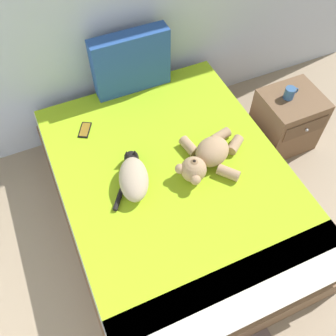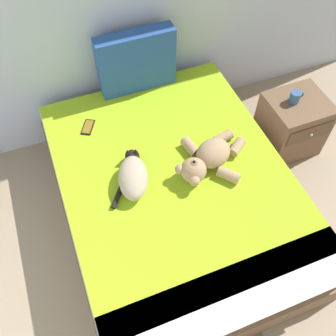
{
  "view_description": "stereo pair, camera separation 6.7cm",
  "coord_description": "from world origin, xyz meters",
  "px_view_note": "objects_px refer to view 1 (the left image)",
  "views": [
    {
      "loc": [
        1.08,
        2.12,
        2.57
      ],
      "look_at": [
        1.66,
        3.44,
        0.57
      ],
      "focal_mm": 40.19,
      "sensor_mm": 36.0,
      "label": 1
    },
    {
      "loc": [
        1.14,
        2.1,
        2.57
      ],
      "look_at": [
        1.66,
        3.44,
        0.57
      ],
      "focal_mm": 40.19,
      "sensor_mm": 36.0,
      "label": 2
    }
  ],
  "objects_px": {
    "mug": "(290,93)",
    "cell_phone": "(85,130)",
    "teddy_bear": "(207,157)",
    "patterned_cushion": "(131,63)",
    "cat": "(133,177)",
    "bed": "(175,195)",
    "nightstand": "(286,120)"
  },
  "relations": [
    {
      "from": "mug",
      "to": "cell_phone",
      "type": "bearing_deg",
      "value": 167.84
    },
    {
      "from": "cat",
      "to": "bed",
      "type": "bearing_deg",
      "value": -11.66
    },
    {
      "from": "bed",
      "to": "cat",
      "type": "xyz_separation_m",
      "value": [
        -0.28,
        0.06,
        0.32
      ]
    },
    {
      "from": "teddy_bear",
      "to": "nightstand",
      "type": "bearing_deg",
      "value": 16.84
    },
    {
      "from": "bed",
      "to": "teddy_bear",
      "type": "height_order",
      "value": "teddy_bear"
    },
    {
      "from": "patterned_cushion",
      "to": "cell_phone",
      "type": "distance_m",
      "value": 0.62
    },
    {
      "from": "cell_phone",
      "to": "nightstand",
      "type": "relative_size",
      "value": 0.32
    },
    {
      "from": "cell_phone",
      "to": "nightstand",
      "type": "height_order",
      "value": "nightstand"
    },
    {
      "from": "teddy_bear",
      "to": "cell_phone",
      "type": "xyz_separation_m",
      "value": [
        -0.67,
        0.64,
        -0.07
      ]
    },
    {
      "from": "bed",
      "to": "teddy_bear",
      "type": "xyz_separation_m",
      "value": [
        0.23,
        0.0,
        0.33
      ]
    },
    {
      "from": "teddy_bear",
      "to": "patterned_cushion",
      "type": "bearing_deg",
      "value": 100.99
    },
    {
      "from": "cat",
      "to": "cell_phone",
      "type": "distance_m",
      "value": 0.61
    },
    {
      "from": "teddy_bear",
      "to": "cell_phone",
      "type": "relative_size",
      "value": 3.47
    },
    {
      "from": "patterned_cushion",
      "to": "teddy_bear",
      "type": "distance_m",
      "value": 0.96
    },
    {
      "from": "nightstand",
      "to": "teddy_bear",
      "type": "bearing_deg",
      "value": -163.16
    },
    {
      "from": "patterned_cushion",
      "to": "nightstand",
      "type": "height_order",
      "value": "patterned_cushion"
    },
    {
      "from": "patterned_cushion",
      "to": "cat",
      "type": "xyz_separation_m",
      "value": [
        -0.33,
        -0.87,
        -0.17
      ]
    },
    {
      "from": "patterned_cushion",
      "to": "mug",
      "type": "distance_m",
      "value": 1.24
    },
    {
      "from": "bed",
      "to": "mug",
      "type": "relative_size",
      "value": 17.02
    },
    {
      "from": "patterned_cushion",
      "to": "mug",
      "type": "relative_size",
      "value": 4.97
    },
    {
      "from": "nightstand",
      "to": "bed",
      "type": "bearing_deg",
      "value": -166.27
    },
    {
      "from": "patterned_cushion",
      "to": "teddy_bear",
      "type": "bearing_deg",
      "value": -79.01
    },
    {
      "from": "teddy_bear",
      "to": "nightstand",
      "type": "height_order",
      "value": "teddy_bear"
    },
    {
      "from": "teddy_bear",
      "to": "cat",
      "type": "bearing_deg",
      "value": 173.84
    },
    {
      "from": "cat",
      "to": "mug",
      "type": "xyz_separation_m",
      "value": [
        1.38,
        0.25,
        -0.0
      ]
    },
    {
      "from": "patterned_cushion",
      "to": "nightstand",
      "type": "xyz_separation_m",
      "value": [
        1.1,
        -0.65,
        -0.48
      ]
    },
    {
      "from": "bed",
      "to": "nightstand",
      "type": "relative_size",
      "value": 3.98
    },
    {
      "from": "patterned_cushion",
      "to": "teddy_bear",
      "type": "xyz_separation_m",
      "value": [
        0.18,
        -0.93,
        -0.16
      ]
    },
    {
      "from": "nightstand",
      "to": "mug",
      "type": "bearing_deg",
      "value": 153.14
    },
    {
      "from": "cat",
      "to": "teddy_bear",
      "type": "height_order",
      "value": "teddy_bear"
    },
    {
      "from": "patterned_cushion",
      "to": "cell_phone",
      "type": "height_order",
      "value": "patterned_cushion"
    },
    {
      "from": "bed",
      "to": "cell_phone",
      "type": "distance_m",
      "value": 0.82
    }
  ]
}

